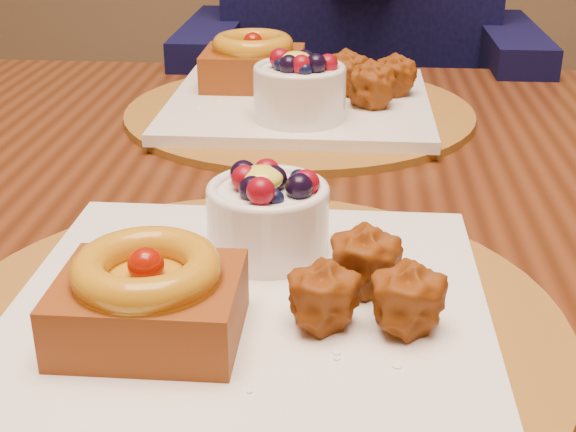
% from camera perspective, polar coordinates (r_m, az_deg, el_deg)
% --- Properties ---
extents(dining_table, '(1.60, 0.90, 0.76)m').
position_cam_1_polar(dining_table, '(0.71, -0.42, -3.98)').
color(dining_table, '#39180A').
rests_on(dining_table, ground).
extents(place_setting_near, '(0.38, 0.38, 0.08)m').
position_cam_1_polar(place_setting_near, '(0.48, -2.95, -5.79)').
color(place_setting_near, brown).
rests_on(place_setting_near, dining_table).
extents(place_setting_far, '(0.38, 0.38, 0.09)m').
position_cam_1_polar(place_setting_far, '(0.88, 0.60, 8.70)').
color(place_setting_far, brown).
rests_on(place_setting_far, dining_table).
extents(chair_far, '(0.51, 0.51, 0.83)m').
position_cam_1_polar(chair_far, '(1.50, 5.13, 2.45)').
color(chair_far, black).
rests_on(chair_far, ground).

